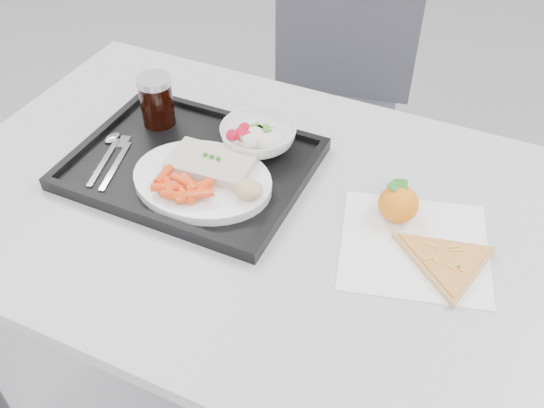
{
  "coord_description": "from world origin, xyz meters",
  "views": [
    {
      "loc": [
        0.39,
        -0.44,
        1.51
      ],
      "look_at": [
        0.05,
        0.29,
        0.77
      ],
      "focal_mm": 40.0,
      "sensor_mm": 36.0,
      "label": 1
    }
  ],
  "objects_px": {
    "dinner_plate": "(202,180)",
    "salad_bowl": "(258,137)",
    "pizza_slice": "(447,262)",
    "chair": "(330,92)",
    "tangerine": "(398,204)",
    "tray": "(191,165)",
    "cola_glass": "(156,100)",
    "table": "(252,225)"
  },
  "relations": [
    {
      "from": "dinner_plate",
      "to": "salad_bowl",
      "type": "height_order",
      "value": "salad_bowl"
    },
    {
      "from": "salad_bowl",
      "to": "pizza_slice",
      "type": "height_order",
      "value": "salad_bowl"
    },
    {
      "from": "chair",
      "to": "pizza_slice",
      "type": "distance_m",
      "value": 0.9
    },
    {
      "from": "tangerine",
      "to": "pizza_slice",
      "type": "height_order",
      "value": "tangerine"
    },
    {
      "from": "salad_bowl",
      "to": "pizza_slice",
      "type": "xyz_separation_m",
      "value": [
        0.42,
        -0.15,
        -0.03
      ]
    },
    {
      "from": "dinner_plate",
      "to": "salad_bowl",
      "type": "xyz_separation_m",
      "value": [
        0.04,
        0.15,
        0.01
      ]
    },
    {
      "from": "tray",
      "to": "salad_bowl",
      "type": "bearing_deg",
      "value": 47.29
    },
    {
      "from": "chair",
      "to": "tray",
      "type": "height_order",
      "value": "chair"
    },
    {
      "from": "chair",
      "to": "salad_bowl",
      "type": "distance_m",
      "value": 0.65
    },
    {
      "from": "cola_glass",
      "to": "salad_bowl",
      "type": "bearing_deg",
      "value": 3.43
    },
    {
      "from": "table",
      "to": "pizza_slice",
      "type": "relative_size",
      "value": 4.78
    },
    {
      "from": "salad_bowl",
      "to": "tangerine",
      "type": "distance_m",
      "value": 0.32
    },
    {
      "from": "chair",
      "to": "pizza_slice",
      "type": "height_order",
      "value": "chair"
    },
    {
      "from": "table",
      "to": "dinner_plate",
      "type": "height_order",
      "value": "dinner_plate"
    },
    {
      "from": "tangerine",
      "to": "pizza_slice",
      "type": "relative_size",
      "value": 0.32
    },
    {
      "from": "tray",
      "to": "salad_bowl",
      "type": "relative_size",
      "value": 2.96
    },
    {
      "from": "dinner_plate",
      "to": "pizza_slice",
      "type": "bearing_deg",
      "value": 0.49
    },
    {
      "from": "chair",
      "to": "pizza_slice",
      "type": "bearing_deg",
      "value": -57.27
    },
    {
      "from": "tray",
      "to": "cola_glass",
      "type": "distance_m",
      "value": 0.17
    },
    {
      "from": "cola_glass",
      "to": "table",
      "type": "bearing_deg",
      "value": -23.82
    },
    {
      "from": "pizza_slice",
      "to": "dinner_plate",
      "type": "bearing_deg",
      "value": -179.51
    },
    {
      "from": "pizza_slice",
      "to": "cola_glass",
      "type": "bearing_deg",
      "value": 168.39
    },
    {
      "from": "cola_glass",
      "to": "chair",
      "type": "bearing_deg",
      "value": 74.37
    },
    {
      "from": "tray",
      "to": "dinner_plate",
      "type": "relative_size",
      "value": 1.67
    },
    {
      "from": "dinner_plate",
      "to": "tray",
      "type": "bearing_deg",
      "value": 138.91
    },
    {
      "from": "tangerine",
      "to": "table",
      "type": "bearing_deg",
      "value": -165.61
    },
    {
      "from": "chair",
      "to": "tangerine",
      "type": "xyz_separation_m",
      "value": [
        0.37,
        -0.66,
        0.25
      ]
    },
    {
      "from": "tray",
      "to": "tangerine",
      "type": "relative_size",
      "value": 5.54
    },
    {
      "from": "table",
      "to": "chair",
      "type": "xyz_separation_m",
      "value": [
        -0.11,
        0.73,
        -0.15
      ]
    },
    {
      "from": "cola_glass",
      "to": "pizza_slice",
      "type": "height_order",
      "value": "cola_glass"
    },
    {
      "from": "chair",
      "to": "tray",
      "type": "relative_size",
      "value": 2.07
    },
    {
      "from": "table",
      "to": "chair",
      "type": "distance_m",
      "value": 0.75
    },
    {
      "from": "salad_bowl",
      "to": "cola_glass",
      "type": "relative_size",
      "value": 1.41
    },
    {
      "from": "table",
      "to": "cola_glass",
      "type": "distance_m",
      "value": 0.33
    },
    {
      "from": "table",
      "to": "cola_glass",
      "type": "xyz_separation_m",
      "value": [
        -0.28,
        0.12,
        0.14
      ]
    },
    {
      "from": "chair",
      "to": "pizza_slice",
      "type": "relative_size",
      "value": 3.71
    },
    {
      "from": "tangerine",
      "to": "dinner_plate",
      "type": "bearing_deg",
      "value": -167.33
    },
    {
      "from": "cola_glass",
      "to": "tangerine",
      "type": "height_order",
      "value": "cola_glass"
    },
    {
      "from": "tray",
      "to": "salad_bowl",
      "type": "distance_m",
      "value": 0.14
    },
    {
      "from": "salad_bowl",
      "to": "cola_glass",
      "type": "distance_m",
      "value": 0.23
    },
    {
      "from": "chair",
      "to": "dinner_plate",
      "type": "height_order",
      "value": "chair"
    },
    {
      "from": "chair",
      "to": "tangerine",
      "type": "bearing_deg",
      "value": -61.06
    }
  ]
}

